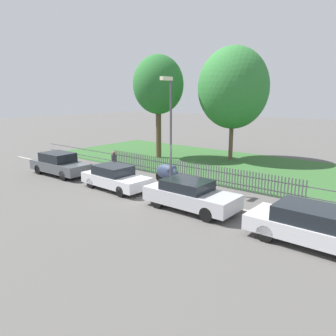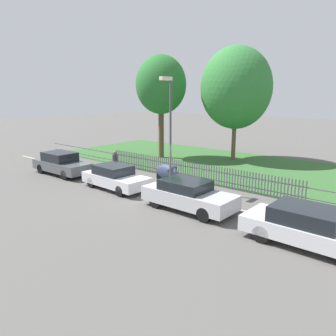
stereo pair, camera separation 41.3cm
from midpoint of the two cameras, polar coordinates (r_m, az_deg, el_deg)
ground_plane at (r=17.25m, az=-1.30°, el=-4.21°), size 120.00×120.00×0.00m
kerb_stone at (r=17.31m, az=-1.08°, el=-3.95°), size 29.82×0.20×0.12m
grass_strip at (r=23.94m, az=12.13°, el=0.34°), size 29.82×10.69×0.01m
park_fence at (r=19.39m, az=4.65°, el=-0.61°), size 29.82×0.05×1.14m
parked_car_silver_hatchback at (r=21.91m, az=-17.54°, el=0.77°), size 4.33×1.77×1.42m
parked_car_black_saloon at (r=17.88m, az=-8.54°, el=-1.58°), size 4.02×1.77×1.29m
parked_car_navy_estate at (r=14.54m, az=4.34°, el=-4.67°), size 4.25×1.72×1.34m
parked_car_red_compact at (r=12.19m, az=24.46°, el=-9.36°), size 4.57×1.86×1.34m
covered_motorcycle at (r=18.76m, az=0.60°, el=-0.73°), size 1.78×0.77×1.11m
tree_nearest_kerb at (r=26.13m, az=-0.77°, el=14.24°), size 3.93×3.93×8.01m
tree_behind_motorcycle at (r=25.84m, az=12.22°, el=13.46°), size 5.34×5.34×8.56m
pedestrian_near_fence at (r=20.30m, az=-8.59°, el=0.96°), size 0.41×0.41×1.65m
street_lamp at (r=16.57m, az=0.93°, el=8.04°), size 0.20×0.79×5.86m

